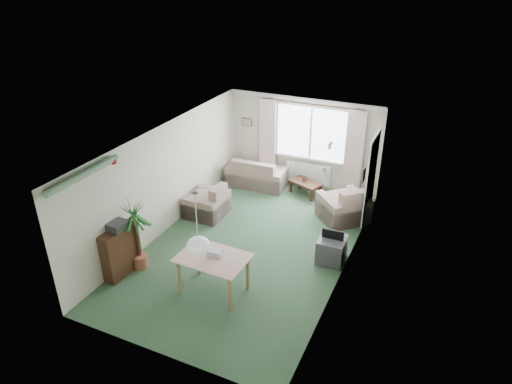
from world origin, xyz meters
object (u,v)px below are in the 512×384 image
at_px(armchair_corner, 344,202).
at_px(houseplant, 137,235).
at_px(coffee_table, 305,188).
at_px(tv_cube, 332,250).
at_px(dining_table, 214,274).
at_px(sofa, 257,172).
at_px(armchair_left, 207,200).
at_px(pet_bed, 351,216).
at_px(bookshelf, 121,252).

xyz_separation_m(armchair_corner, houseplant, (-3.12, -3.48, 0.30)).
height_order(armchair_corner, coffee_table, armchair_corner).
bearing_deg(tv_cube, armchair_corner, 96.04).
relative_size(dining_table, tv_cube, 1.99).
bearing_deg(houseplant, coffee_table, 65.83).
height_order(sofa, tv_cube, sofa).
xyz_separation_m(sofa, armchair_left, (-0.42, -1.95, 0.02)).
bearing_deg(dining_table, coffee_table, 86.52).
xyz_separation_m(armchair_corner, dining_table, (-1.46, -3.51, -0.08)).
relative_size(coffee_table, pet_bed, 1.49).
bearing_deg(sofa, pet_bed, 162.52).
relative_size(armchair_left, coffee_table, 1.12).
relative_size(coffee_table, bookshelf, 0.82).
distance_m(armchair_left, bookshelf, 2.66).
height_order(tv_cube, pet_bed, tv_cube).
bearing_deg(pet_bed, dining_table, -114.31).
distance_m(dining_table, tv_cube, 2.45).
bearing_deg(sofa, tv_cube, 134.60).
bearing_deg(armchair_left, tv_cube, 79.99).
relative_size(tv_cube, pet_bed, 1.07).
relative_size(sofa, armchair_left, 1.72).
distance_m(armchair_left, houseplant, 2.38).
distance_m(bookshelf, pet_bed, 5.24).
distance_m(sofa, armchair_left, 2.00).
relative_size(coffee_table, houseplant, 0.54).
bearing_deg(coffee_table, houseplant, -114.17).
xyz_separation_m(houseplant, dining_table, (1.67, -0.03, -0.38)).
xyz_separation_m(sofa, pet_bed, (2.73, -0.71, -0.33)).
xyz_separation_m(sofa, houseplant, (-0.57, -4.30, 0.36)).
bearing_deg(coffee_table, armchair_corner, -34.44).
xyz_separation_m(armchair_corner, armchair_left, (-2.98, -1.13, -0.04)).
bearing_deg(pet_bed, bookshelf, -131.95).
distance_m(houseplant, tv_cube, 3.81).
relative_size(armchair_corner, pet_bed, 1.84).
relative_size(armchair_left, pet_bed, 1.67).
bearing_deg(pet_bed, armchair_corner, -147.41).
xyz_separation_m(houseplant, pet_bed, (3.30, 3.59, -0.69)).
relative_size(coffee_table, tv_cube, 1.39).
xyz_separation_m(coffee_table, houseplant, (-1.93, -4.30, 0.56)).
relative_size(sofa, pet_bed, 2.88).
relative_size(armchair_left, tv_cube, 1.56).
bearing_deg(tv_cube, sofa, 136.15).
xyz_separation_m(coffee_table, tv_cube, (1.42, -2.55, 0.08)).
bearing_deg(coffee_table, tv_cube, -60.82).
height_order(armchair_left, dining_table, armchair_left).
height_order(sofa, pet_bed, sofa).
distance_m(sofa, bookshelf, 4.65).
bearing_deg(houseplant, tv_cube, 27.61).
distance_m(armchair_left, tv_cube, 3.26).
bearing_deg(sofa, dining_table, 101.29).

